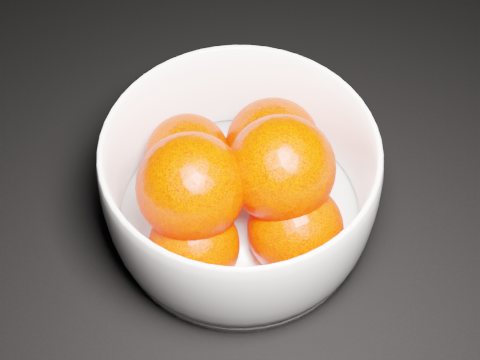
{
  "coord_description": "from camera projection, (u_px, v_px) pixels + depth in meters",
  "views": [
    {
      "loc": [
        -0.12,
        -0.42,
        0.51
      ],
      "look_at": [
        -0.15,
        -0.11,
        0.06
      ],
      "focal_mm": 50.0,
      "sensor_mm": 36.0,
      "label": 1
    }
  ],
  "objects": [
    {
      "name": "bowl",
      "position": [
        240.0,
        184.0,
        0.55
      ],
      "size": [
        0.23,
        0.23,
        0.11
      ],
      "rotation": [
        0.0,
        0.0,
        0.1
      ],
      "color": "white",
      "rests_on": "ground"
    },
    {
      "name": "ground",
      "position": [
        401.0,
        138.0,
        0.65
      ],
      "size": [
        3.0,
        3.0,
        0.0
      ],
      "primitive_type": "cube",
      "color": "black",
      "rests_on": "ground"
    },
    {
      "name": "orange_pile",
      "position": [
        241.0,
        184.0,
        0.54
      ],
      "size": [
        0.17,
        0.18,
        0.13
      ],
      "color": "#FF1F00",
      "rests_on": "bowl"
    }
  ]
}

